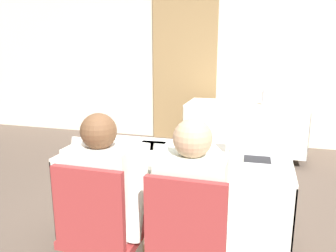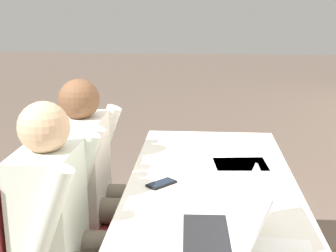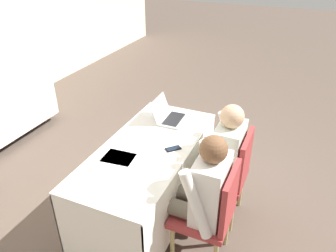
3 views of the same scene
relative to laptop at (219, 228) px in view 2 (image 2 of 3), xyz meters
The scene contains 8 objects.
conference_table_near 0.57m from the laptop, behind, with size 1.62×0.74×0.76m.
laptop is the anchor object (origin of this frame).
cell_phone 0.52m from the laptop, 153.34° to the right, with size 0.14×0.13×0.01m.
paper_beside_laptop 0.77m from the laptop, 168.66° to the left, with size 0.24×0.32×0.00m.
paper_centre_table 0.77m from the laptop, behind, with size 0.23×0.31×0.00m.
chair_near_left 1.08m from the laptop, 138.47° to the right, with size 0.44×0.44×0.90m.
person_checkered_shirt 0.99m from the laptop, 143.01° to the right, with size 0.50×0.52×1.16m.
person_white_shirt 0.66m from the laptop, 113.73° to the right, with size 0.50×0.52×1.16m.
Camera 2 is at (1.93, -0.05, 1.53)m, focal length 50.00 mm.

